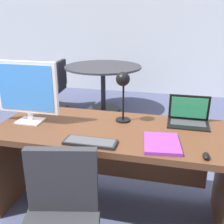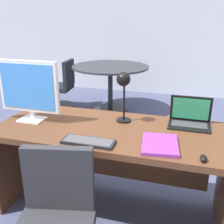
{
  "view_description": "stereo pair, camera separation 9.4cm",
  "coord_description": "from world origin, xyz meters",
  "px_view_note": "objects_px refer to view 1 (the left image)",
  "views": [
    {
      "loc": [
        0.45,
        -1.84,
        1.57
      ],
      "look_at": [
        0.0,
        0.04,
        0.87
      ],
      "focal_mm": 43.07,
      "sensor_mm": 36.0,
      "label": 1
    },
    {
      "loc": [
        0.55,
        -1.81,
        1.57
      ],
      "look_at": [
        0.0,
        0.04,
        0.87
      ],
      "focal_mm": 43.07,
      "sensor_mm": 36.0,
      "label": 2
    }
  ],
  "objects_px": {
    "mouse": "(206,156)",
    "desk": "(112,148)",
    "laptop": "(189,115)",
    "desk_lamp": "(123,86)",
    "keyboard": "(90,142)",
    "book": "(162,143)",
    "monitor": "(27,89)",
    "meeting_table": "(103,77)",
    "meeting_chair_near": "(53,90)"
  },
  "relations": [
    {
      "from": "keyboard",
      "to": "desk_lamp",
      "type": "bearing_deg",
      "value": 73.14
    },
    {
      "from": "meeting_table",
      "to": "meeting_chair_near",
      "type": "distance_m",
      "value": 0.93
    },
    {
      "from": "desk",
      "to": "book",
      "type": "xyz_separation_m",
      "value": [
        0.4,
        -0.23,
        0.21
      ]
    },
    {
      "from": "meeting_chair_near",
      "to": "meeting_table",
      "type": "bearing_deg",
      "value": 5.54
    },
    {
      "from": "monitor",
      "to": "meeting_table",
      "type": "relative_size",
      "value": 0.4
    },
    {
      "from": "keyboard",
      "to": "book",
      "type": "bearing_deg",
      "value": 11.41
    },
    {
      "from": "laptop",
      "to": "mouse",
      "type": "height_order",
      "value": "laptop"
    },
    {
      "from": "laptop",
      "to": "desk_lamp",
      "type": "relative_size",
      "value": 0.78
    },
    {
      "from": "keyboard",
      "to": "meeting_table",
      "type": "height_order",
      "value": "meeting_table"
    },
    {
      "from": "laptop",
      "to": "meeting_table",
      "type": "distance_m",
      "value": 2.54
    },
    {
      "from": "laptop",
      "to": "meeting_chair_near",
      "type": "distance_m",
      "value": 3.06
    },
    {
      "from": "laptop",
      "to": "keyboard",
      "type": "relative_size",
      "value": 0.89
    },
    {
      "from": "mouse",
      "to": "desk",
      "type": "bearing_deg",
      "value": 152.13
    },
    {
      "from": "monitor",
      "to": "meeting_chair_near",
      "type": "relative_size",
      "value": 0.6
    },
    {
      "from": "mouse",
      "to": "meeting_table",
      "type": "xyz_separation_m",
      "value": [
        -1.4,
        2.74,
        -0.18
      ]
    },
    {
      "from": "mouse",
      "to": "book",
      "type": "distance_m",
      "value": 0.3
    },
    {
      "from": "keyboard",
      "to": "desk_lamp",
      "type": "xyz_separation_m",
      "value": [
        0.13,
        0.44,
        0.29
      ]
    },
    {
      "from": "laptop",
      "to": "desk_lamp",
      "type": "bearing_deg",
      "value": -167.57
    },
    {
      "from": "desk",
      "to": "laptop",
      "type": "xyz_separation_m",
      "value": [
        0.58,
        0.22,
        0.26
      ]
    },
    {
      "from": "desk_lamp",
      "to": "keyboard",
      "type": "bearing_deg",
      "value": -106.86
    },
    {
      "from": "laptop",
      "to": "mouse",
      "type": "bearing_deg",
      "value": -80.8
    },
    {
      "from": "laptop",
      "to": "book",
      "type": "xyz_separation_m",
      "value": [
        -0.18,
        -0.45,
        -0.06
      ]
    },
    {
      "from": "monitor",
      "to": "laptop",
      "type": "relative_size",
      "value": 1.6
    },
    {
      "from": "desk_lamp",
      "to": "book",
      "type": "xyz_separation_m",
      "value": [
        0.34,
        -0.34,
        -0.29
      ]
    },
    {
      "from": "mouse",
      "to": "book",
      "type": "height_order",
      "value": "mouse"
    },
    {
      "from": "mouse",
      "to": "desk_lamp",
      "type": "height_order",
      "value": "desk_lamp"
    },
    {
      "from": "monitor",
      "to": "desk_lamp",
      "type": "height_order",
      "value": "monitor"
    },
    {
      "from": "monitor",
      "to": "keyboard",
      "type": "xyz_separation_m",
      "value": [
        0.6,
        -0.26,
        -0.26
      ]
    },
    {
      "from": "mouse",
      "to": "meeting_chair_near",
      "type": "bearing_deg",
      "value": 130.8
    },
    {
      "from": "desk",
      "to": "monitor",
      "type": "xyz_separation_m",
      "value": [
        -0.67,
        -0.07,
        0.47
      ]
    },
    {
      "from": "mouse",
      "to": "book",
      "type": "relative_size",
      "value": 0.23
    },
    {
      "from": "keyboard",
      "to": "book",
      "type": "relative_size",
      "value": 1.06
    },
    {
      "from": "laptop",
      "to": "mouse",
      "type": "distance_m",
      "value": 0.58
    },
    {
      "from": "monitor",
      "to": "meeting_table",
      "type": "height_order",
      "value": "monitor"
    },
    {
      "from": "monitor",
      "to": "mouse",
      "type": "bearing_deg",
      "value": -12.12
    },
    {
      "from": "keyboard",
      "to": "desk",
      "type": "bearing_deg",
      "value": 77.63
    },
    {
      "from": "monitor",
      "to": "laptop",
      "type": "bearing_deg",
      "value": 12.92
    },
    {
      "from": "meeting_chair_near",
      "to": "monitor",
      "type": "bearing_deg",
      "value": -68.16
    },
    {
      "from": "keyboard",
      "to": "desk_lamp",
      "type": "distance_m",
      "value": 0.54
    },
    {
      "from": "mouse",
      "to": "desk_lamp",
      "type": "bearing_deg",
      "value": 142.97
    },
    {
      "from": "desk",
      "to": "mouse",
      "type": "bearing_deg",
      "value": -27.87
    },
    {
      "from": "laptop",
      "to": "desk_lamp",
      "type": "distance_m",
      "value": 0.58
    },
    {
      "from": "keyboard",
      "to": "book",
      "type": "xyz_separation_m",
      "value": [
        0.47,
        0.09,
        0.0
      ]
    },
    {
      "from": "book",
      "to": "desk",
      "type": "bearing_deg",
      "value": 149.55
    },
    {
      "from": "desk",
      "to": "keyboard",
      "type": "relative_size",
      "value": 4.94
    },
    {
      "from": "monitor",
      "to": "meeting_table",
      "type": "bearing_deg",
      "value": 91.45
    },
    {
      "from": "desk",
      "to": "meeting_chair_near",
      "type": "bearing_deg",
      "value": 125.17
    },
    {
      "from": "keyboard",
      "to": "desk_lamp",
      "type": "relative_size",
      "value": 0.87
    },
    {
      "from": "desk_lamp",
      "to": "desk",
      "type": "bearing_deg",
      "value": -119.38
    },
    {
      "from": "desk_lamp",
      "to": "meeting_table",
      "type": "relative_size",
      "value": 0.32
    }
  ]
}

